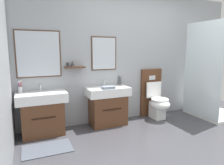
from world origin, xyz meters
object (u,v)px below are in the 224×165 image
object	(u,v)px
toothbrush_cup	(20,89)
folded_hand_towel	(108,87)
vanity_sink_left	(43,112)
shower_tray	(210,97)
toilet	(155,100)
soap_dispenser	(120,81)
vanity_sink_right	(108,105)

from	to	relation	value
toothbrush_cup	folded_hand_towel	size ratio (longest dim) A/B	0.94
vanity_sink_left	shower_tray	bearing A→B (deg)	-7.29
toilet	toothbrush_cup	world-z (taller)	toilet
folded_hand_towel	shower_tray	world-z (taller)	shower_tray
soap_dispenser	shower_tray	world-z (taller)	shower_tray
toilet	shower_tray	distance (m)	1.16
soap_dispenser	vanity_sink_left	bearing A→B (deg)	-174.09
shower_tray	vanity_sink_left	bearing A→B (deg)	172.71
vanity_sink_right	toothbrush_cup	xyz separation A→B (m)	(-1.48, 0.14, 0.39)
soap_dispenser	toothbrush_cup	bearing A→B (deg)	-179.70
toilet	shower_tray	xyz separation A→B (m)	(1.09, -0.41, 0.04)
folded_hand_towel	shower_tray	size ratio (longest dim) A/B	0.11
soap_dispenser	vanity_sink_right	bearing A→B (deg)	-154.66
soap_dispenser	shower_tray	xyz separation A→B (m)	(1.83, -0.58, -0.38)
vanity_sink_left	soap_dispenser	world-z (taller)	soap_dispenser
toothbrush_cup	folded_hand_towel	world-z (taller)	toothbrush_cup
shower_tray	toothbrush_cup	bearing A→B (deg)	171.09
toilet	toothbrush_cup	bearing A→B (deg)	176.37
toilet	folded_hand_towel	size ratio (longest dim) A/B	4.55
vanity_sink_right	soap_dispenser	size ratio (longest dim) A/B	3.93
toothbrush_cup	vanity_sink_right	bearing A→B (deg)	-5.58
shower_tray	soap_dispenser	bearing A→B (deg)	162.42
toothbrush_cup	shower_tray	xyz separation A→B (m)	(3.63, -0.57, -0.36)
vanity_sink_left	soap_dispenser	bearing A→B (deg)	5.91
soap_dispenser	shower_tray	bearing A→B (deg)	-17.58
vanity_sink_left	toilet	distance (m)	2.23
folded_hand_towel	soap_dispenser	bearing A→B (deg)	37.17
vanity_sink_left	toilet	bearing A→B (deg)	-0.43
toilet	toothbrush_cup	xyz separation A→B (m)	(-2.54, 0.16, 0.40)
toilet	folded_hand_towel	world-z (taller)	toilet
vanity_sink_left	folded_hand_towel	distance (m)	1.18
folded_hand_towel	shower_tray	bearing A→B (deg)	-7.83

